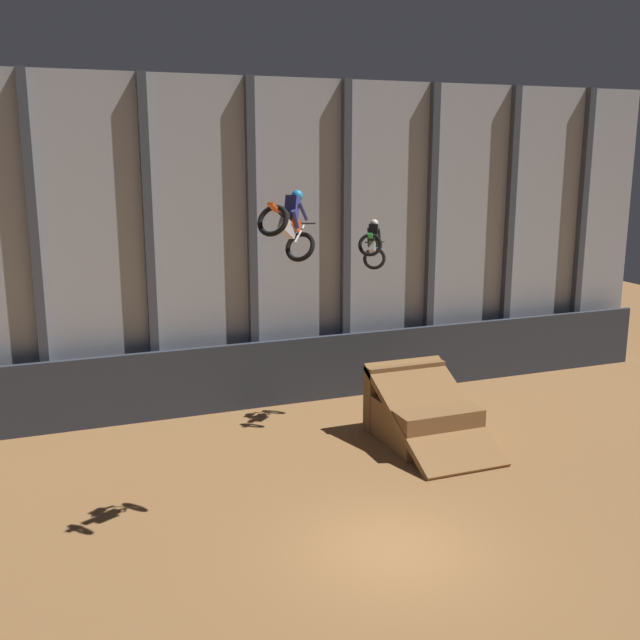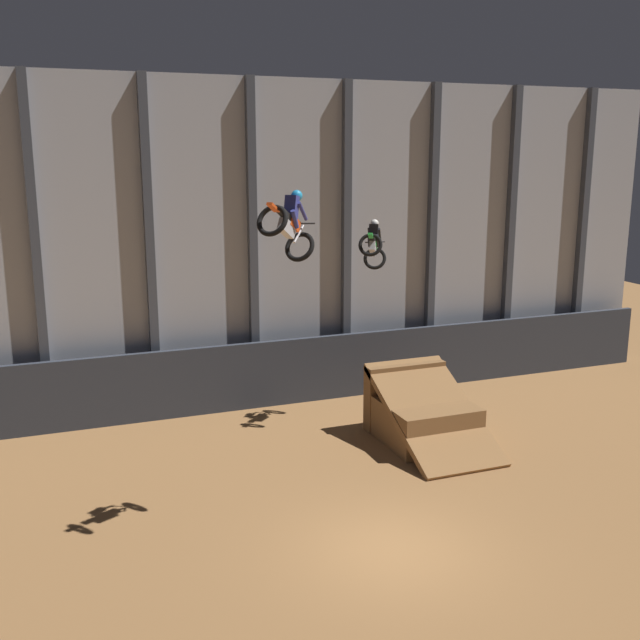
{
  "view_description": "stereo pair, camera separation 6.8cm",
  "coord_description": "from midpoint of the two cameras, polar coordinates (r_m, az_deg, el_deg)",
  "views": [
    {
      "loc": [
        -6.84,
        -13.23,
        8.49
      ],
      "look_at": [
        0.43,
        5.56,
        3.95
      ],
      "focal_mm": 42.0,
      "sensor_mm": 36.0,
      "label": 1
    },
    {
      "loc": [
        -6.78,
        -13.25,
        8.49
      ],
      "look_at": [
        0.43,
        5.56,
        3.95
      ],
      "focal_mm": 42.0,
      "sensor_mm": 36.0,
      "label": 2
    }
  ],
  "objects": [
    {
      "name": "dirt_ramp",
      "position": [
        22.94,
        7.58,
        -7.1
      ],
      "size": [
        2.6,
        4.21,
        2.22
      ],
      "color": "brown",
      "rests_on": "ground_plane"
    },
    {
      "name": "rider_bike_right_air",
      "position": [
        23.44,
        3.96,
        5.75
      ],
      "size": [
        1.5,
        1.81,
        1.67
      ],
      "rotation": [
        -0.44,
        0.0,
        -0.55
      ],
      "color": "black"
    },
    {
      "name": "arena_back_wall",
      "position": [
        25.24,
        -5.37,
        5.7
      ],
      "size": [
        32.0,
        0.4,
        10.86
      ],
      "color": "#A3A8B2",
      "rests_on": "ground_plane"
    },
    {
      "name": "ground_plane",
      "position": [
        17.14,
        5.51,
        -17.04
      ],
      "size": [
        60.0,
        60.0,
        0.0
      ],
      "primitive_type": "plane",
      "color": "olive"
    },
    {
      "name": "lower_barrier",
      "position": [
        25.37,
        -4.67,
        -4.18
      ],
      "size": [
        31.36,
        0.2,
        2.27
      ],
      "color": "#2D333D",
      "rests_on": "ground_plane"
    },
    {
      "name": "rider_bike_left_air",
      "position": [
        16.57,
        -2.48,
        7.29
      ],
      "size": [
        1.73,
        1.67,
        1.68
      ],
      "rotation": [
        -0.52,
        0.0,
        -0.83
      ],
      "color": "black"
    }
  ]
}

